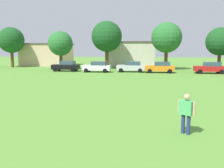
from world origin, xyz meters
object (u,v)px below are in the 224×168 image
Objects in this scene: parked_car_white_1 at (97,67)px; parked_car_silver_2 at (131,67)px; parked_car_orange_3 at (160,67)px; parked_car_red_4 at (210,68)px; tree_center_right at (167,38)px; adult_bystander at (186,110)px; tree_far_left at (11,40)px; tree_right at (220,42)px; tree_center_left at (107,37)px; parked_car_black_0 at (66,66)px; tree_left at (60,44)px.

parked_car_silver_2 is at bearing -169.23° from parked_car_white_1.
parked_car_orange_3 is 1.00× the size of parked_car_red_4.
tree_center_right reaches higher than parked_car_white_1.
parked_car_red_4 is at bearing -179.82° from parked_car_orange_3.
tree_far_left reaches higher than adult_bystander.
parked_car_silver_2 is (5.23, 0.99, 0.00)m from parked_car_white_1.
parked_car_orange_3 is at bearing -14.90° from tree_far_left.
parked_car_silver_2 is 4.40m from parked_car_orange_3.
tree_center_left is at bearing 172.98° from tree_right.
parked_car_silver_2 is at bearing -16.28° from tree_far_left.
parked_car_orange_3 is (14.91, -0.39, 0.00)m from parked_car_black_0.
tree_center_left is at bearing -34.35° from parked_car_orange_3.
parked_car_silver_2 is (10.54, 0.14, 0.00)m from parked_car_black_0.
parked_car_white_1 is 1.00× the size of parked_car_red_4.
parked_car_white_1 is at bearing -93.05° from tree_center_left.
tree_right is at bearing -165.93° from parked_car_silver_2.
adult_bystander is at bearing 118.38° from parked_car_black_0.
tree_center_left is 10.50m from tree_center_right.
tree_center_left is at bearing -3.82° from tree_far_left.
tree_center_left is at bearing 17.54° from tree_left.
parked_car_black_0 is 0.55× the size of tree_far_left.
parked_car_black_0 is 1.00× the size of parked_car_white_1.
tree_center_right is (10.49, -0.36, -0.28)m from tree_center_left.
tree_center_right is (5.62, 5.42, 4.63)m from parked_car_silver_2.
tree_far_left is at bearing -16.28° from parked_car_silver_2.
tree_center_right is (29.83, -1.65, 0.20)m from tree_far_left.
parked_car_orange_3 and parked_car_red_4 have the same top height.
tree_far_left reaches higher than parked_car_red_4.
parked_car_silver_2 is at bearing -43.21° from adult_bystander.
tree_left is at bearing -18.07° from tree_far_left.
tree_center_right is at bearing -3.16° from tree_far_left.
parked_car_silver_2 is at bearing -6.97° from parked_car_orange_3.
adult_bystander is 0.39× the size of parked_car_black_0.
parked_car_white_1 is at bearing 10.77° from parked_car_silver_2.
parked_car_red_4 is 36.82m from tree_far_left.
parked_car_silver_2 is 25.60m from tree_far_left.
adult_bystander reaches higher than parked_car_silver_2.
tree_right is at bearing -157.10° from parked_car_orange_3.
parked_car_white_1 and parked_car_orange_3 have the same top height.
parked_car_black_0 is at bearing -133.75° from tree_center_left.
parked_car_black_0 is 5.38m from parked_car_white_1.
tree_right is (13.85, 3.47, 3.86)m from parked_car_silver_2.
tree_center_right is 1.16× the size of tree_right.
tree_right reaches higher than parked_car_silver_2.
parked_car_orange_3 is at bearing -34.35° from tree_center_left.
tree_far_left reaches higher than parked_car_orange_3.
tree_far_left is 19.39m from tree_center_left.
parked_car_black_0 is at bearing -58.13° from tree_left.
parked_car_silver_2 and parked_car_orange_3 have the same top height.
parked_car_white_1 is 16.78m from parked_car_red_4.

